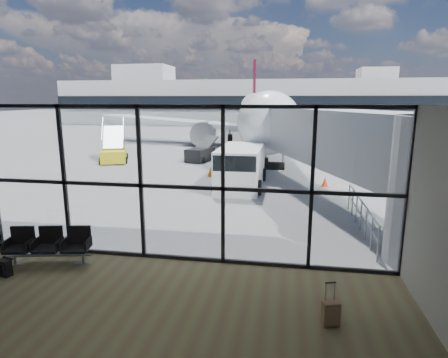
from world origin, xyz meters
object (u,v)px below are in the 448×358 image
(suitcase, at_px, (331,314))
(mobile_stairs, at_px, (114,153))
(belt_loader, at_px, (201,153))
(backpack, at_px, (4,268))
(airliner, at_px, (258,114))
(seating_row, at_px, (49,243))
(service_van, at_px, (241,167))

(suitcase, xyz_separation_m, mobile_stairs, (-13.90, 18.97, 0.34))
(belt_loader, bearing_deg, backpack, -80.34)
(airliner, xyz_separation_m, mobile_stairs, (-9.71, -14.47, -2.50))
(mobile_stairs, bearing_deg, belt_loader, -8.64)
(seating_row, xyz_separation_m, belt_loader, (0.12, 18.67, -0.00))
(backpack, relative_size, airliner, 0.01)
(suitcase, xyz_separation_m, airliner, (-4.19, 33.44, 2.84))
(suitcase, xyz_separation_m, belt_loader, (-7.53, 20.53, 0.29))
(suitcase, bearing_deg, mobile_stairs, 110.00)
(belt_loader, bearing_deg, seating_row, -78.39)
(suitcase, height_order, mobile_stairs, mobile_stairs)
(service_van, xyz_separation_m, belt_loader, (-4.12, 8.38, -0.54))
(seating_row, bearing_deg, mobile_stairs, 98.66)
(seating_row, xyz_separation_m, service_van, (4.24, 10.29, 0.53))
(airliner, xyz_separation_m, service_van, (0.78, -21.29, -2.01))
(seating_row, distance_m, backpack, 1.25)
(backpack, xyz_separation_m, suitcase, (8.32, -0.86, 0.04))
(suitcase, distance_m, belt_loader, 21.87)
(belt_loader, bearing_deg, service_van, -51.85)
(backpack, height_order, mobile_stairs, mobile_stairs)
(backpack, xyz_separation_m, belt_loader, (0.79, 19.67, 0.33))
(belt_loader, xyz_separation_m, mobile_stairs, (-6.37, -1.56, 0.04))
(service_van, distance_m, belt_loader, 9.36)
(suitcase, distance_m, mobile_stairs, 23.52)
(service_van, bearing_deg, seating_row, -111.99)
(service_van, distance_m, mobile_stairs, 12.53)
(seating_row, relative_size, mobile_stairs, 0.59)
(service_van, bearing_deg, airliner, 92.50)
(seating_row, bearing_deg, airliner, 72.34)
(seating_row, height_order, service_van, service_van)
(backpack, bearing_deg, suitcase, 10.03)
(seating_row, relative_size, suitcase, 2.53)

